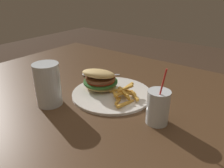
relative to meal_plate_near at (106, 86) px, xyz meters
The scene contains 5 objects.
dining_table 0.26m from the meal_plate_near, 124.28° to the left, with size 1.65×1.40×0.71m.
meal_plate_near is the anchor object (origin of this frame).
beer_glass 0.22m from the meal_plate_near, 60.66° to the left, with size 0.09×0.09×0.15m.
juice_glass 0.26m from the meal_plate_near, 166.71° to the left, with size 0.07×0.07×0.19m.
spoon 0.20m from the meal_plate_near, 28.54° to the right, with size 0.15×0.14×0.02m.
Camera 1 is at (-0.36, 0.41, 1.11)m, focal length 35.00 mm.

